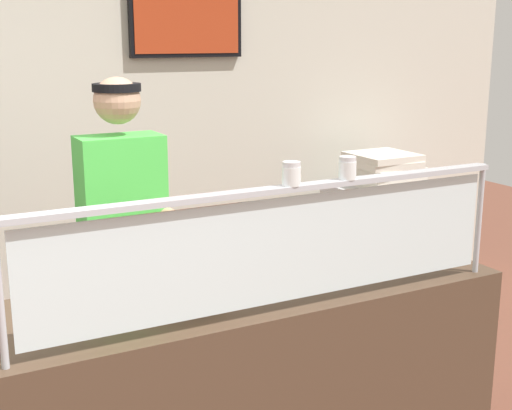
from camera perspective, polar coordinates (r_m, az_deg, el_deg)
shop_rear_unit at (r=4.54m, az=-12.24°, el=5.98°), size 6.52×0.13×2.70m
serving_counter at (r=3.01m, az=-0.72°, el=-15.33°), size 2.12×0.66×0.95m
sneeze_guard at (r=2.50m, az=2.04°, el=-2.40°), size 1.95×0.06×0.47m
pizza_tray at (r=2.74m, az=-6.59°, el=-7.13°), size 0.45×0.45×0.04m
pizza_server at (r=2.72m, az=-6.40°, el=-6.82°), size 0.13×0.29×0.01m
parmesan_shaker at (r=2.47m, az=2.89°, el=2.44°), size 0.07×0.07×0.09m
pepper_flake_shaker at (r=2.60m, az=7.44°, el=2.90°), size 0.07×0.07×0.08m
worker_figure at (r=3.30m, az=-10.62°, el=-2.95°), size 0.41×0.50×1.76m
prep_shelf at (r=5.12m, az=10.08°, el=-3.39°), size 0.70×0.55×0.92m
pizza_box_stack at (r=4.98m, az=10.36°, el=2.90°), size 0.46×0.43×0.22m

